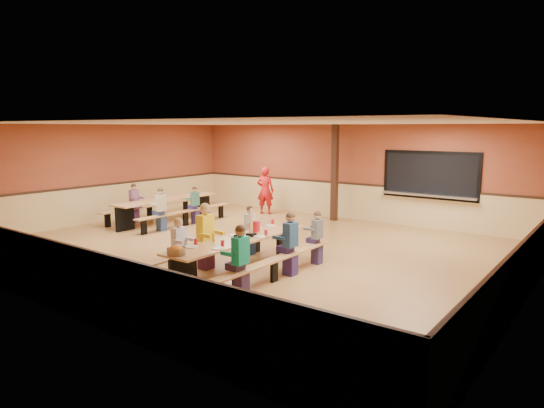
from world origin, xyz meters
The scene contains 23 objects.
ground centered at (0.00, 0.00, 0.00)m, with size 12.00×12.00×0.00m, color olive.
room_envelope centered at (0.00, 0.00, 0.69)m, with size 12.04×10.04×3.02m.
kitchen_pass_through centered at (2.60, 4.96, 1.49)m, with size 2.78×0.28×1.38m.
structural_post centered at (-0.20, 4.40, 1.50)m, with size 0.18×0.18×3.00m, color black.
cafeteria_table_main centered at (1.14, -1.71, 0.53)m, with size 1.91×3.70×0.74m.
cafeteria_table_second centered at (-4.17, 1.02, 0.53)m, with size 1.91×3.70×0.74m.
seated_child_white_left centered at (0.31, -2.59, 0.58)m, with size 0.35×0.29×1.17m, color silver, non-canonical shape.
seated_adult_yellow centered at (0.31, -1.86, 0.68)m, with size 0.44×0.36×1.35m, color yellow, non-canonical shape.
seated_child_grey_left centered at (0.31, -0.41, 0.56)m, with size 0.32×0.26×1.11m, color silver, non-canonical shape.
seated_child_teal_right centered at (1.96, -2.68, 0.62)m, with size 0.38×0.31×1.24m, color #139476, non-canonical shape.
seated_child_navy_right centered at (1.96, -1.17, 0.63)m, with size 0.39×0.32×1.25m, color navy, non-canonical shape.
seated_child_char_right centered at (1.96, -0.16, 0.56)m, with size 0.33×0.27×1.12m, color #555A60, non-canonical shape.
seated_child_purple_sec centered at (-5.00, 0.45, 0.59)m, with size 0.35×0.29×1.18m, color #774A6D, non-canonical shape.
seated_child_green_sec centered at (-3.35, 1.43, 0.56)m, with size 0.33×0.27×1.12m, color #397460, non-canonical shape.
seated_child_tan_sec centered at (-3.35, 0.09, 0.60)m, with size 0.37×0.30×1.20m, color beige, non-canonical shape.
standing_woman centered at (-2.64, 4.02, 0.80)m, with size 0.58×0.38×1.60m, color red.
punch_pitcher centered at (1.03, -1.07, 0.85)m, with size 0.16×0.16×0.22m, color red.
chip_bowl centered at (1.08, -3.36, 0.81)m, with size 0.32×0.32×0.15m, color orange, non-canonical shape.
napkin_dispenser centered at (1.27, -1.95, 0.80)m, with size 0.10×0.14×0.13m, color black.
condiment_mustard centered at (0.92, -2.26, 0.82)m, with size 0.06×0.06×0.17m, color yellow.
condiment_ketchup centered at (1.11, -1.67, 0.82)m, with size 0.06×0.06×0.17m, color #B2140F.
table_paddle centered at (1.20, -1.46, 0.88)m, with size 0.16×0.16×0.56m.
place_settings centered at (1.14, -1.71, 0.80)m, with size 0.65×3.30×0.11m, color beige, non-canonical shape.
Camera 1 is at (7.22, -8.85, 2.90)m, focal length 32.00 mm.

